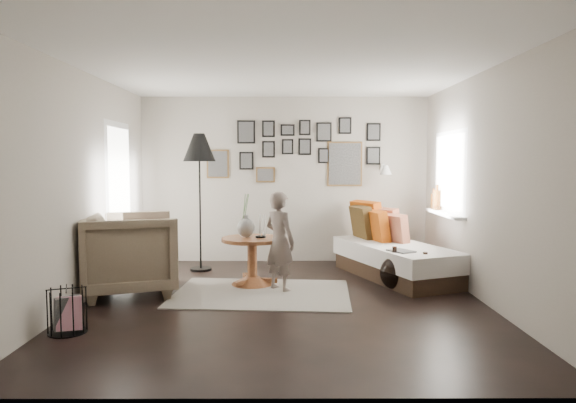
{
  "coord_description": "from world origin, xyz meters",
  "views": [
    {
      "loc": [
        0.03,
        -5.71,
        1.58
      ],
      "look_at": [
        0.05,
        0.5,
        1.1
      ],
      "focal_mm": 32.0,
      "sensor_mm": 36.0,
      "label": 1
    }
  ],
  "objects_px": {
    "demijohn_small": "(425,277)",
    "child": "(280,241)",
    "pedestal_table": "(252,263)",
    "vase": "(246,224)",
    "demijohn_large": "(394,273)",
    "magazine_basket": "(67,311)",
    "daybed": "(394,254)",
    "floor_lamp": "(199,153)",
    "armchair": "(130,253)"
  },
  "relations": [
    {
      "from": "magazine_basket",
      "to": "pedestal_table",
      "type": "bearing_deg",
      "value": 49.33
    },
    {
      "from": "daybed",
      "to": "magazine_basket",
      "type": "xyz_separation_m",
      "value": [
        -3.52,
        -2.34,
        -0.11
      ]
    },
    {
      "from": "magazine_basket",
      "to": "demijohn_small",
      "type": "height_order",
      "value": "demijohn_small"
    },
    {
      "from": "pedestal_table",
      "to": "magazine_basket",
      "type": "distance_m",
      "value": 2.44
    },
    {
      "from": "pedestal_table",
      "to": "demijohn_small",
      "type": "height_order",
      "value": "pedestal_table"
    },
    {
      "from": "daybed",
      "to": "armchair",
      "type": "height_order",
      "value": "daybed"
    },
    {
      "from": "pedestal_table",
      "to": "vase",
      "type": "relative_size",
      "value": 1.4
    },
    {
      "from": "vase",
      "to": "floor_lamp",
      "type": "relative_size",
      "value": 0.28
    },
    {
      "from": "pedestal_table",
      "to": "demijohn_large",
      "type": "height_order",
      "value": "pedestal_table"
    },
    {
      "from": "demijohn_large",
      "to": "armchair",
      "type": "bearing_deg",
      "value": -176.46
    },
    {
      "from": "demijohn_small",
      "to": "magazine_basket",
      "type": "bearing_deg",
      "value": -157.94
    },
    {
      "from": "vase",
      "to": "armchair",
      "type": "bearing_deg",
      "value": -161.94
    },
    {
      "from": "daybed",
      "to": "armchair",
      "type": "relative_size",
      "value": 2.05
    },
    {
      "from": "vase",
      "to": "demijohn_large",
      "type": "distance_m",
      "value": 1.96
    },
    {
      "from": "magazine_basket",
      "to": "child",
      "type": "bearing_deg",
      "value": 38.94
    },
    {
      "from": "vase",
      "to": "demijohn_large",
      "type": "height_order",
      "value": "vase"
    },
    {
      "from": "demijohn_large",
      "to": "child",
      "type": "bearing_deg",
      "value": -177.82
    },
    {
      "from": "pedestal_table",
      "to": "armchair",
      "type": "distance_m",
      "value": 1.51
    },
    {
      "from": "demijohn_small",
      "to": "child",
      "type": "height_order",
      "value": "child"
    },
    {
      "from": "daybed",
      "to": "demijohn_large",
      "type": "height_order",
      "value": "daybed"
    },
    {
      "from": "demijohn_large",
      "to": "demijohn_small",
      "type": "xyz_separation_m",
      "value": [
        0.35,
        -0.12,
        -0.02
      ]
    },
    {
      "from": "daybed",
      "to": "demijohn_small",
      "type": "xyz_separation_m",
      "value": [
        0.2,
        -0.83,
        -0.13
      ]
    },
    {
      "from": "floor_lamp",
      "to": "child",
      "type": "bearing_deg",
      "value": -45.26
    },
    {
      "from": "child",
      "to": "pedestal_table",
      "type": "bearing_deg",
      "value": 6.76
    },
    {
      "from": "pedestal_table",
      "to": "vase",
      "type": "bearing_deg",
      "value": 165.96
    },
    {
      "from": "demijohn_small",
      "to": "daybed",
      "type": "bearing_deg",
      "value": 103.7
    },
    {
      "from": "floor_lamp",
      "to": "demijohn_large",
      "type": "distance_m",
      "value": 3.21
    },
    {
      "from": "daybed",
      "to": "floor_lamp",
      "type": "distance_m",
      "value": 3.11
    },
    {
      "from": "demijohn_small",
      "to": "vase",
      "type": "bearing_deg",
      "value": 170.7
    },
    {
      "from": "demijohn_large",
      "to": "demijohn_small",
      "type": "distance_m",
      "value": 0.37
    },
    {
      "from": "magazine_basket",
      "to": "demijohn_large",
      "type": "relative_size",
      "value": 0.82
    },
    {
      "from": "demijohn_small",
      "to": "child",
      "type": "distance_m",
      "value": 1.83
    },
    {
      "from": "armchair",
      "to": "child",
      "type": "xyz_separation_m",
      "value": [
        1.79,
        0.14,
        0.12
      ]
    },
    {
      "from": "demijohn_small",
      "to": "child",
      "type": "bearing_deg",
      "value": 177.88
    },
    {
      "from": "magazine_basket",
      "to": "vase",
      "type": "bearing_deg",
      "value": 51.09
    },
    {
      "from": "pedestal_table",
      "to": "child",
      "type": "distance_m",
      "value": 0.56
    },
    {
      "from": "armchair",
      "to": "child",
      "type": "distance_m",
      "value": 1.8
    },
    {
      "from": "floor_lamp",
      "to": "daybed",
      "type": "bearing_deg",
      "value": -8.67
    },
    {
      "from": "pedestal_table",
      "to": "armchair",
      "type": "relative_size",
      "value": 0.73
    },
    {
      "from": "vase",
      "to": "pedestal_table",
      "type": "bearing_deg",
      "value": -14.04
    },
    {
      "from": "vase",
      "to": "demijohn_large",
      "type": "relative_size",
      "value": 1.05
    },
    {
      "from": "demijohn_large",
      "to": "demijohn_small",
      "type": "bearing_deg",
      "value": -18.92
    },
    {
      "from": "vase",
      "to": "child",
      "type": "xyz_separation_m",
      "value": [
        0.44,
        -0.3,
        -0.17
      ]
    },
    {
      "from": "child",
      "to": "vase",
      "type": "bearing_deg",
      "value": 10.34
    },
    {
      "from": "daybed",
      "to": "demijohn_small",
      "type": "distance_m",
      "value": 0.86
    },
    {
      "from": "vase",
      "to": "armchair",
      "type": "relative_size",
      "value": 0.52
    },
    {
      "from": "floor_lamp",
      "to": "child",
      "type": "xyz_separation_m",
      "value": [
        1.17,
        -1.18,
        -1.1
      ]
    },
    {
      "from": "vase",
      "to": "magazine_basket",
      "type": "xyz_separation_m",
      "value": [
        -1.51,
        -1.87,
        -0.58
      ]
    },
    {
      "from": "vase",
      "to": "floor_lamp",
      "type": "xyz_separation_m",
      "value": [
        -0.73,
        0.89,
        0.93
      ]
    },
    {
      "from": "magazine_basket",
      "to": "child",
      "type": "xyz_separation_m",
      "value": [
        1.95,
        1.57,
        0.41
      ]
    }
  ]
}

